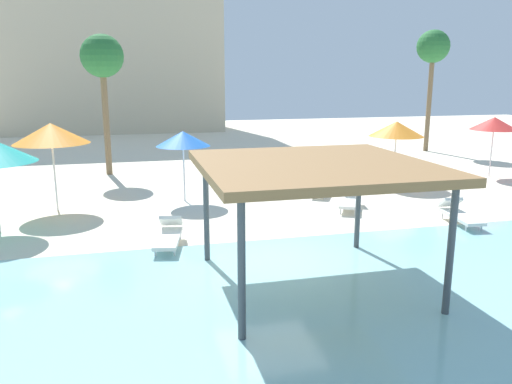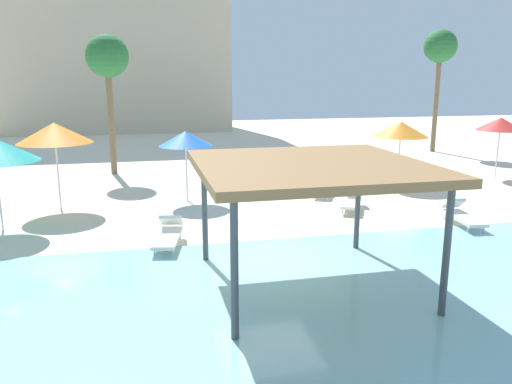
# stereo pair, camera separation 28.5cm
# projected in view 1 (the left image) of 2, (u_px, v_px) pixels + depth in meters

# --- Properties ---
(ground_plane) EXTENTS (80.00, 80.00, 0.00)m
(ground_plane) POSITION_uv_depth(u_px,v_px,m) (270.00, 260.00, 12.72)
(ground_plane) COLOR beige
(lagoon_water) EXTENTS (44.00, 13.50, 0.04)m
(lagoon_water) POSITION_uv_depth(u_px,v_px,m) (362.00, 378.00, 7.74)
(lagoon_water) COLOR #8CC6CC
(lagoon_water) RESTS_ON ground
(shade_pavilion) EXTENTS (4.70, 4.70, 2.74)m
(shade_pavilion) POSITION_uv_depth(u_px,v_px,m) (314.00, 169.00, 10.66)
(shade_pavilion) COLOR #42474C
(shade_pavilion) RESTS_ON ground
(beach_umbrella_red_0) EXTENTS (2.08, 2.08, 2.69)m
(beach_umbrella_red_0) POSITION_uv_depth(u_px,v_px,m) (494.00, 124.00, 22.80)
(beach_umbrella_red_0) COLOR silver
(beach_umbrella_red_0) RESTS_ON ground
(beach_umbrella_orange_3) EXTENTS (2.25, 2.25, 2.65)m
(beach_umbrella_orange_3) POSITION_uv_depth(u_px,v_px,m) (396.00, 129.00, 21.11)
(beach_umbrella_orange_3) COLOR silver
(beach_umbrella_orange_3) RESTS_ON ground
(beach_umbrella_blue_4) EXTENTS (1.94, 1.94, 2.56)m
(beach_umbrella_blue_4) POSITION_uv_depth(u_px,v_px,m) (183.00, 139.00, 18.22)
(beach_umbrella_blue_4) COLOR silver
(beach_umbrella_blue_4) RESTS_ON ground
(beach_umbrella_orange_5) EXTENTS (2.48, 2.48, 2.97)m
(beach_umbrella_orange_5) POSITION_uv_depth(u_px,v_px,m) (51.00, 133.00, 16.90)
(beach_umbrella_orange_5) COLOR silver
(beach_umbrella_orange_5) RESTS_ON ground
(lounge_chair_1) EXTENTS (1.39, 1.96, 0.74)m
(lounge_chair_1) POSITION_uv_depth(u_px,v_px,m) (349.00, 199.00, 17.66)
(lounge_chair_1) COLOR white
(lounge_chair_1) RESTS_ON ground
(lounge_chair_2) EXTENTS (1.44, 1.95, 0.74)m
(lounge_chair_2) POSITION_uv_depth(u_px,v_px,m) (321.00, 185.00, 19.79)
(lounge_chair_2) COLOR white
(lounge_chair_2) RESTS_ON ground
(lounge_chair_5) EXTENTS (0.97, 1.98, 0.74)m
(lounge_chair_5) POSITION_uv_depth(u_px,v_px,m) (169.00, 234.00, 13.71)
(lounge_chair_5) COLOR white
(lounge_chair_5) RESTS_ON ground
(lounge_chair_6) EXTENTS (0.82, 1.95, 0.74)m
(lounge_chair_6) POSITION_uv_depth(u_px,v_px,m) (459.00, 213.00, 15.79)
(lounge_chair_6) COLOR white
(lounge_chair_6) RESTS_ON ground
(palm_tree_1) EXTENTS (1.90, 1.90, 7.11)m
(palm_tree_1) POSITION_uv_depth(u_px,v_px,m) (433.00, 50.00, 29.82)
(palm_tree_1) COLOR brown
(palm_tree_1) RESTS_ON ground
(palm_tree_2) EXTENTS (1.90, 1.90, 6.30)m
(palm_tree_2) POSITION_uv_depth(u_px,v_px,m) (102.00, 59.00, 22.62)
(palm_tree_2) COLOR brown
(palm_tree_2) RESTS_ON ground
(hotel_block_0) EXTENTS (18.09, 8.18, 16.37)m
(hotel_block_0) POSITION_uv_depth(u_px,v_px,m) (106.00, 29.00, 41.55)
(hotel_block_0) COLOR beige
(hotel_block_0) RESTS_ON ground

